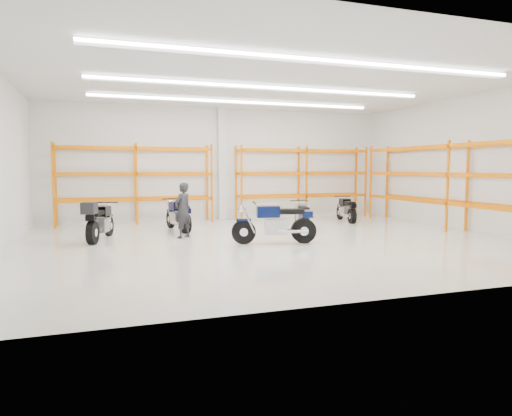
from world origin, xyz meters
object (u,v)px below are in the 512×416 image
object	(u,v)px
standing_man	(183,210)
structural_column	(222,164)
motorcycle_back_d	(347,210)
motorcycle_main	(278,224)
motorcycle_back_b	(179,216)
motorcycle_back_a	(99,222)
motorcycle_back_c	(302,216)

from	to	relation	value
standing_man	structural_column	size ratio (longest dim) A/B	0.37
motorcycle_back_d	structural_column	bearing A→B (deg)	152.68
motorcycle_main	structural_column	xyz separation A→B (m)	(0.00, 6.22, 1.71)
standing_man	motorcycle_back_b	bearing A→B (deg)	-130.12
structural_column	motorcycle_back_a	bearing A→B (deg)	-138.50
motorcycle_back_c	structural_column	xyz separation A→B (m)	(-1.84, 3.75, 1.80)
motorcycle_back_c	standing_man	bearing A→B (deg)	-171.73
standing_man	motorcycle_back_a	bearing A→B (deg)	-40.43
motorcycle_back_d	motorcycle_main	bearing A→B (deg)	-138.20
motorcycle_back_d	structural_column	distance (m)	5.28
standing_man	structural_column	world-z (taller)	structural_column
motorcycle_back_c	structural_column	size ratio (longest dim) A/B	0.43
motorcycle_back_a	motorcycle_back_d	xyz separation A→B (m)	(9.12, 1.89, -0.10)
motorcycle_back_a	standing_man	distance (m)	2.41
motorcycle_main	motorcycle_back_a	size ratio (longest dim) A/B	1.04
motorcycle_main	motorcycle_back_b	bearing A→B (deg)	122.73
motorcycle_back_a	structural_column	bearing A→B (deg)	41.50
motorcycle_back_a	motorcycle_back_b	distance (m)	2.86
motorcycle_main	motorcycle_back_d	distance (m)	5.92
motorcycle_main	motorcycle_back_a	distance (m)	5.14
motorcycle_back_a	structural_column	world-z (taller)	structural_column
motorcycle_back_b	motorcycle_back_d	distance (m)	6.64
standing_man	structural_column	bearing A→B (deg)	-154.10
motorcycle_back_c	standing_man	size ratio (longest dim) A/B	1.16
motorcycle_back_c	standing_man	xyz separation A→B (m)	(-4.17, -0.61, 0.38)
motorcycle_back_a	motorcycle_back_c	size ratio (longest dim) A/B	1.16
motorcycle_main	motorcycle_back_c	bearing A→B (deg)	53.23
motorcycle_back_b	standing_man	bearing A→B (deg)	-94.11
motorcycle_back_a	structural_column	size ratio (longest dim) A/B	0.50
motorcycle_back_d	standing_man	distance (m)	7.06
motorcycle_back_a	motorcycle_main	bearing A→B (deg)	-23.55
motorcycle_back_d	structural_column	xyz separation A→B (m)	(-4.41, 2.28, 1.79)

